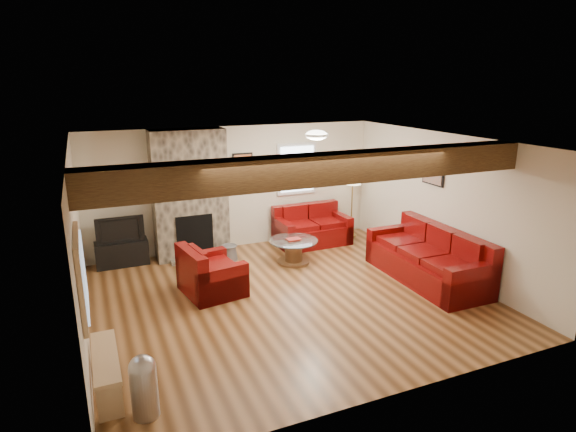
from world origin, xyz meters
name	(u,v)px	position (x,y,z in m)	size (l,w,h in m)	color
room	(289,223)	(0.00, 0.00, 1.25)	(8.00, 8.00, 8.00)	#553116
oak_beam	(329,168)	(0.00, -1.25, 2.31)	(6.00, 0.36, 0.38)	black
chimney_breast	(190,196)	(-1.00, 2.49, 1.22)	(1.40, 0.67, 2.50)	#36302A
back_window	(297,169)	(1.35, 2.71, 1.55)	(0.90, 0.08, 1.10)	silver
hatch_window	(82,276)	(-2.96, -1.50, 1.45)	(0.08, 1.00, 0.90)	tan
ceiling_dome	(316,137)	(0.90, 0.90, 2.44)	(0.40, 0.40, 0.18)	white
artwork_back	(243,166)	(0.15, 2.71, 1.70)	(0.42, 0.06, 0.52)	black
artwork_right	(433,174)	(2.96, 0.30, 1.75)	(0.06, 0.55, 0.42)	black
sofa_three	(427,255)	(2.48, -0.29, 0.46)	(2.36, 0.99, 0.91)	#4A0805
loveseat	(312,225)	(1.50, 2.23, 0.41)	(1.53, 0.88, 0.81)	#4A0805
armchair_red	(212,270)	(-1.08, 0.67, 0.40)	(0.99, 0.87, 0.80)	#4A0805
coffee_table	(293,251)	(0.69, 1.37, 0.23)	(0.93, 0.93, 0.48)	#4C2E18
tv_cabinet	(122,253)	(-2.33, 2.53, 0.24)	(0.95, 0.38, 0.47)	black
television	(120,229)	(-2.33, 2.53, 0.72)	(0.86, 0.11, 0.49)	black
floor_lamp	(353,182)	(2.54, 2.38, 1.23)	(0.37, 0.37, 1.44)	#AB9047
pine_bench	(107,373)	(-2.83, -1.40, 0.22)	(0.27, 1.16, 0.44)	tan
pedal_bin	(144,386)	(-2.49, -2.01, 0.35)	(0.28, 0.28, 0.70)	#A3A3A8
coal_bucket	(229,252)	(-0.40, 1.99, 0.15)	(0.32, 0.32, 0.31)	slate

